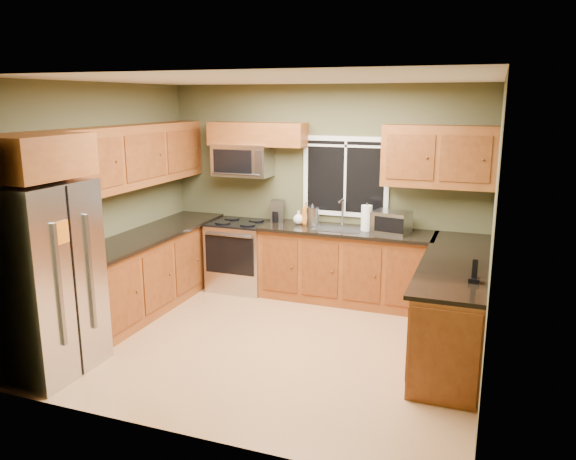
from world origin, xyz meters
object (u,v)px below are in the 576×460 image
Objects in this scene: soap_bottle_c at (299,217)px; microwave at (243,160)px; range at (240,255)px; refrigerator at (43,280)px; soap_bottle_a at (306,213)px; kettle at (313,215)px; toaster_oven at (391,222)px; coffee_maker at (277,212)px; cordless_phone at (474,275)px; paper_towel_roll at (366,218)px.

microwave is at bearing 176.53° from soap_bottle_c.
microwave is (-0.00, 0.14, 1.26)m from range.
soap_bottle_a is at bearing 60.93° from refrigerator.
kettle is at bearing 59.09° from refrigerator.
soap_bottle_a is (-1.11, 0.08, 0.01)m from toaster_oven.
toaster_oven reaches higher than soap_bottle_c.
toaster_oven reaches higher than range.
coffee_maker is (0.48, 0.02, -0.66)m from microwave.
soap_bottle_c is (0.80, 0.09, 0.56)m from range.
microwave reaches higher than soap_bottle_a.
refrigerator is at bearing -103.97° from range.
cordless_phone is at bearing -57.67° from toaster_oven.
toaster_oven is 1.38× the size of paper_towel_roll.
soap_bottle_a is 1.65× the size of soap_bottle_c.
coffee_maker is at bearing 168.46° from kettle.
refrigerator is 3.69m from paper_towel_roll.
range is 1.23× the size of microwave.
paper_towel_roll is at bearing 49.52° from refrigerator.
paper_towel_roll is (1.70, -0.11, -0.63)m from microwave.
kettle reaches higher than coffee_maker.
soap_bottle_c is at bearing 176.23° from toaster_oven.
cordless_phone is at bearing -27.98° from range.
kettle is (1.00, -0.08, -0.66)m from microwave.
refrigerator is 3.90m from cordless_phone.
paper_towel_roll is at bearing -3.69° from soap_bottle_c.
toaster_oven is 1.53m from coffee_maker.
toaster_oven is at bearing -4.19° from soap_bottle_a.
range is 3.21× the size of kettle.
coffee_maker reaches higher than soap_bottle_c.
microwave reaches higher than cordless_phone.
coffee_maker is at bearing 174.41° from toaster_oven.
range is 4.36× the size of cordless_phone.
microwave is 3.53× the size of cordless_phone.
toaster_oven is at bearing 0.23° from range.
soap_bottle_c is (-0.10, -0.00, -0.06)m from soap_bottle_a.
kettle is at bearing -10.28° from soap_bottle_c.
paper_towel_roll is 1.19× the size of soap_bottle_a.
refrigerator is 8.36× the size of cordless_phone.
coffee_maker is at bearing 170.75° from soap_bottle_a.
coffee_maker is 0.53m from kettle.
paper_towel_roll is at bearing 1.00° from range.
refrigerator is at bearing -120.91° from kettle.
kettle is at bearing 2.94° from range.
microwave is 0.82m from coffee_maker.
soap_bottle_c is (0.32, -0.07, -0.04)m from coffee_maker.
microwave reaches higher than range.
soap_bottle_a is 2.73m from cordless_phone.
microwave is 2.60× the size of kettle.
range is 3.41× the size of coffee_maker.
cordless_phone is (2.03, -1.66, -0.07)m from kettle.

